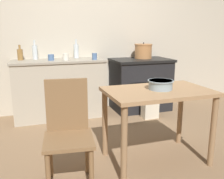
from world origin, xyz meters
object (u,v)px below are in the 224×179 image
Objects in this scene: mixing_bowl_large at (160,84)px; cup_center at (95,56)px; bottle_left at (20,54)px; cup_center_left at (66,57)px; bottle_mid_left at (35,52)px; stock_pot at (143,51)px; flour_sack at (150,104)px; bottle_far_left at (76,51)px; chair at (68,130)px; stove at (140,84)px; work_table at (158,102)px; cup_center_right at (51,57)px.

mixing_bowl_large is 2.60× the size of cup_center.
cup_center_left is at bearing -19.27° from bottle_left.
bottle_mid_left is at bearing 120.51° from mixing_bowl_large.
stock_pot is 1.17× the size of mixing_bowl_large.
bottle_mid_left is (-1.69, 0.16, 0.02)m from stock_pot.
stock_pot reaches higher than flour_sack.
chair is at bearing -103.27° from bottle_far_left.
work_table is at bearing -109.63° from stove.
cup_center_right reaches higher than chair.
cup_center is (0.21, -0.30, -0.06)m from bottle_far_left.
bottle_left is (-0.82, -0.03, -0.03)m from bottle_far_left.
chair reaches higher than stove.
bottle_far_left reaches higher than chair.
chair is at bearing -130.80° from stove.
flour_sack is at bearing -23.21° from bottle_mid_left.
cup_center reaches higher than cup_center_left.
work_table is 1.89m from bottle_far_left.
chair is at bearing -91.39° from cup_center_right.
stove is 1.73m from work_table.
mixing_bowl_large reaches higher than work_table.
stove reaches higher than mixing_bowl_large.
bottle_far_left is 0.61m from bottle_mid_left.
bottle_far_left is 0.82m from bottle_left.
mixing_bowl_large is at bearing -108.88° from stove.
cup_center_left is at bearing 89.10° from chair.
cup_center is (0.41, -0.06, 0.00)m from cup_center_left.
stove is at bearing -139.73° from stock_pot.
cup_center_left is (-1.22, -0.05, 0.49)m from stove.
chair is at bearing -78.52° from bottle_left.
bottle_left reaches higher than cup_center_right.
cup_center_right is at bearing 170.20° from cup_center.
stove is at bearing 56.72° from chair.
stock_pot is 3.28× the size of cup_center_right.
bottle_far_left reaches higher than mixing_bowl_large.
bottle_far_left is 0.37m from cup_center.
bottle_mid_left reaches higher than work_table.
cup_center is at bearing -21.66° from bottle_mid_left.
stove is 3.82× the size of mixing_bowl_large.
cup_center_right is at bearing -21.92° from bottle_left.
cup_center_right is at bearing 118.37° from mixing_bowl_large.
bottle_far_left is 3.07× the size of cup_center.
bottle_far_left is 0.32m from cup_center_left.
cup_center_right reaches higher than work_table.
cup_center_right is at bearing 166.50° from cup_center_left.
bottle_left reaches higher than stove.
mixing_bowl_large is 0.85× the size of bottle_far_left.
bottle_left is 0.66m from cup_center_left.
bottle_left is at bearing 176.66° from stock_pot.
stove reaches higher than work_table.
bottle_mid_left is (-1.58, 0.68, 0.77)m from flour_sack.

